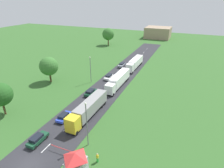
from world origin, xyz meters
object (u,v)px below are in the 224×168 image
Objects in this scene: car_second at (64,117)px; lamppost_second at (90,68)px; car_third at (90,92)px; car_fourth at (109,77)px; distant_building at (158,33)px; truck_lead at (88,108)px; barrier_gate at (69,152)px; truck_third at (135,63)px; person_lead at (97,158)px; car_lead at (37,139)px; guard_booth at (76,163)px; tree_birch at (49,66)px; lamppost_lead at (87,123)px; tree_oak at (108,34)px; truck_second at (118,80)px; car_fifth at (122,65)px; tree_maple at (0,95)px.

lamppost_second is (-4.30, 20.18, 3.87)m from car_second.
car_third is 0.98× the size of car_fourth.
distant_building is (1.49, 101.76, 2.68)m from car_second.
truck_lead reaches higher than barrier_gate.
distant_building is at bearing 88.87° from car_third.
truck_third is at bearing 79.31° from car_third.
person_lead is at bearing -32.19° from car_second.
car_third is (-0.26, 12.51, 0.05)m from car_second.
car_lead is 1.07× the size of guard_booth.
tree_birch is (-16.38, 23.56, 4.35)m from car_lead.
tree_oak is at bearing 111.39° from lamppost_lead.
tree_oak reaches higher than truck_lead.
guard_booth reaches higher than truck_third.
truck_third is 1.70× the size of tree_birch.
truck_second is 3.08× the size of car_fifth.
truck_second is 1.50× the size of tree_oak.
guard_booth is (10.19, -10.81, 1.26)m from car_second.
car_fifth is at bearing 90.46° from car_third.
guard_booth reaches higher than car_fourth.
tree_oak is at bearing 110.45° from truck_lead.
car_lead is at bearing 164.64° from guard_booth.
lamppost_lead reaches higher than truck_lead.
tree_oak is at bearing 95.11° from tree_maple.
truck_lead is 22.17m from car_fourth.
guard_booth is (10.46, -23.32, 1.20)m from car_third.
lamppost_second is at bearing -102.21° from car_fifth.
car_fourth is at bearing -88.82° from car_fifth.
person_lead is at bearing -74.49° from car_fifth.
car_fourth is at bearing -109.53° from truck_third.
guard_booth is at bearing -16.85° from tree_maple.
lamppost_second reaches higher than car_fourth.
lamppost_second is 25.56m from tree_maple.
person_lead is (12.65, -45.58, 0.10)m from car_fifth.
truck_second is at bearing 88.82° from truck_lead.
lamppost_second is at bearing 117.18° from truck_lead.
car_second is 0.91× the size of car_fifth.
guard_booth is at bearing -44.71° from tree_birch.
truck_second is 9.74m from car_third.
person_lead is 109.98m from distant_building.
car_third is at bearing 116.69° from truck_lead.
truck_second reaches higher than car_lead.
barrier_gate is 5.16m from person_lead.
truck_second is 6.57m from car_fourth.
car_lead reaches higher than car_fifth.
car_fifth is 1.14× the size of guard_booth.
car_fourth is at bearing 140.69° from truck_second.
car_lead is 10.30m from lamppost_lead.
truck_third is 2.96× the size of barrier_gate.
car_fourth is 31.26m from lamppost_lead.
truck_third reaches higher than car_third.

